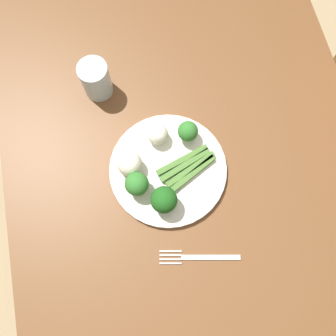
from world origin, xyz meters
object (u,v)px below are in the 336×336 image
at_px(broccoli_left, 137,184).
at_px(water_glass, 96,79).
at_px(dining_table, 180,152).
at_px(asparagus_bundle, 187,167).
at_px(cauliflower_right, 158,136).
at_px(cauliflower_edge, 130,164).
at_px(fork, 198,257).
at_px(plate, 168,170).
at_px(broccoli_back_right, 188,131).
at_px(broccoli_front_left, 164,200).

bearing_deg(broccoli_left, water_glass, 9.81).
xyz_separation_m(dining_table, asparagus_bundle, (-0.08, 0.01, 0.13)).
height_order(broccoli_left, water_glass, water_glass).
xyz_separation_m(cauliflower_right, water_glass, (0.16, 0.11, 0.01)).
relative_size(asparagus_bundle, cauliflower_edge, 2.48).
height_order(cauliflower_right, fork, cauliflower_right).
xyz_separation_m(plate, broccoli_back_right, (0.06, -0.06, 0.04)).
xyz_separation_m(plate, broccoli_left, (-0.03, 0.07, 0.04)).
bearing_deg(broccoli_back_right, cauliflower_edge, 107.72).
height_order(plate, water_glass, water_glass).
height_order(plate, broccoli_front_left, broccoli_front_left).
height_order(plate, asparagus_bundle, asparagus_bundle).
bearing_deg(water_glass, plate, -153.18).
distance_m(asparagus_bundle, water_glass, 0.28).
bearing_deg(cauliflower_edge, fork, -155.09).
bearing_deg(cauliflower_right, broccoli_back_right, -95.38).
bearing_deg(water_glass, broccoli_back_right, -133.72).
bearing_deg(fork, asparagus_bundle, -83.31).
bearing_deg(broccoli_front_left, plate, -18.44).
bearing_deg(broccoli_front_left, dining_table, -25.91).
bearing_deg(broccoli_front_left, cauliflower_edge, 30.21).
distance_m(cauliflower_right, water_glass, 0.19).
relative_size(broccoli_left, cauliflower_right, 1.33).
distance_m(asparagus_bundle, fork, 0.19).
distance_m(broccoli_back_right, water_glass, 0.24).
bearing_deg(cauliflower_edge, broccoli_front_left, -149.79).
distance_m(broccoli_back_right, cauliflower_edge, 0.14).
distance_m(plate, broccoli_front_left, 0.09).
xyz_separation_m(broccoli_front_left, cauliflower_right, (0.14, -0.02, -0.02)).
bearing_deg(fork, cauliflower_right, -71.49).
distance_m(broccoli_front_left, fork, 0.14).
bearing_deg(fork, plate, -71.31).
relative_size(plate, cauliflower_edge, 4.75).
bearing_deg(broccoli_left, asparagus_bundle, -79.68).
xyz_separation_m(broccoli_back_right, fork, (-0.26, 0.04, -0.04)).
height_order(broccoli_left, fork, broccoli_left).
height_order(plate, broccoli_back_right, broccoli_back_right).
distance_m(broccoli_front_left, cauliflower_edge, 0.11).
xyz_separation_m(dining_table, broccoli_left, (-0.10, 0.12, 0.16)).
bearing_deg(cauliflower_edge, asparagus_bundle, -103.23).
bearing_deg(dining_table, fork, 174.70).
xyz_separation_m(plate, fork, (-0.19, -0.02, -0.01)).
distance_m(cauliflower_edge, water_glass, 0.21).
xyz_separation_m(broccoli_front_left, fork, (-0.12, -0.05, -0.05)).
xyz_separation_m(dining_table, water_glass, (0.15, 0.16, 0.15)).
relative_size(cauliflower_edge, fork, 0.32).
height_order(asparagus_bundle, cauliflower_edge, cauliflower_edge).
xyz_separation_m(dining_table, broccoli_back_right, (-0.01, -0.01, 0.15)).
height_order(plate, fork, plate).
xyz_separation_m(cauliflower_right, cauliflower_edge, (-0.05, 0.07, 0.00)).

